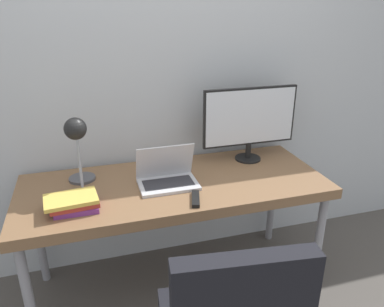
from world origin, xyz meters
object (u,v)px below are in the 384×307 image
Objects in this scene: laptop at (167,176)px; book_stack at (74,203)px; monitor at (250,119)px; desk_lamp at (77,140)px.

book_stack is at bearing -164.33° from laptop.
monitor is at bearing 17.52° from book_stack.
desk_lamp is (-0.46, 0.07, 0.24)m from laptop.
laptop is 0.67m from monitor.
book_stack is (-1.10, -0.35, -0.24)m from monitor.
desk_lamp is (-1.06, -0.14, 0.02)m from monitor.
laptop is at bearing -8.19° from desk_lamp.
laptop is 0.53m from book_stack.
desk_lamp reaches higher than book_stack.
monitor is (0.59, 0.20, 0.23)m from laptop.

